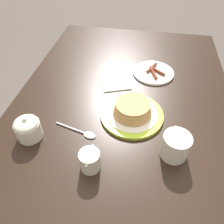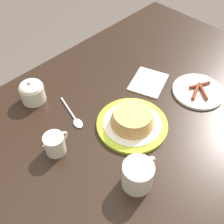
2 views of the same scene
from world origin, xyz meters
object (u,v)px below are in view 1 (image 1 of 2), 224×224
Objects in this scene: coffee_mug at (175,145)px; spoon at (83,133)px; creamer_pitcher at (90,160)px; napkin at (115,80)px; side_plate_bacon at (153,72)px; pancake_plate at (132,111)px; sugar_bowl at (28,128)px.

coffee_mug is 0.32m from spoon.
creamer_pitcher is 0.53× the size of napkin.
side_plate_bacon is 0.19m from napkin.
spoon is (-0.42, 0.24, -0.00)m from side_plate_bacon.
creamer_pitcher is at bearing -154.88° from spoon.
creamer_pitcher is (-0.10, 0.26, -0.01)m from coffee_mug.
napkin is at bearing -11.24° from spoon.
pancake_plate is 1.34× the size of napkin.
sugar_bowl reaches higher than coffee_mug.
sugar_bowl is 0.56× the size of spoon.
side_plate_bacon is at bearing 10.37° from coffee_mug.
coffee_mug is at bearing -88.63° from sugar_bowl.
creamer_pitcher is 0.26m from sugar_bowl.
coffee_mug is at bearing -169.63° from side_plate_bacon.
side_plate_bacon is at bearing -29.41° from spoon.
napkin is (-0.09, 0.17, -0.00)m from side_plate_bacon.
pancake_plate reaches higher than side_plate_bacon.
side_plate_bacon is 0.46m from coffee_mug.
napkin is (0.36, 0.25, -0.04)m from coffee_mug.
napkin is (0.37, -0.25, -0.04)m from sugar_bowl.
spoon reaches higher than napkin.
creamer_pitcher is 1.05× the size of sugar_bowl.
creamer_pitcher is at bearing 157.34° from pancake_plate.
sugar_bowl reaches higher than spoon.
spoon is (0.03, 0.32, -0.04)m from coffee_mug.
creamer_pitcher reaches higher than pancake_plate.
pancake_plate is 2.64× the size of sugar_bowl.
coffee_mug is 0.44m from napkin.
creamer_pitcher reaches higher than side_plate_bacon.
pancake_plate is 0.21m from spoon.
side_plate_bacon is 2.12× the size of sugar_bowl.
creamer_pitcher is (-0.25, 0.10, 0.01)m from pancake_plate.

